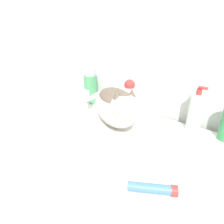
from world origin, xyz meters
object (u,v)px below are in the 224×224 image
object	(u,v)px
mouthwash_bottle	(91,87)
soap_pump_bottle	(195,112)
cream_tube	(153,188)
lotion_bottle_white	(129,97)
cat	(115,105)
faucet	(86,102)

from	to	relation	value
mouthwash_bottle	soap_pump_bottle	bearing A→B (deg)	0.00
soap_pump_bottle	cream_tube	distance (m)	0.45
soap_pump_bottle	lotion_bottle_white	xyz separation A→B (m)	(-0.34, 0.00, 0.00)
cat	soap_pump_bottle	xyz separation A→B (m)	(0.27, 0.23, -0.05)
mouthwash_bottle	cream_tube	size ratio (longest dim) A/B	1.44
faucet	mouthwash_bottle	bearing A→B (deg)	139.07
lotion_bottle_white	soap_pump_bottle	bearing A→B (deg)	0.00
cat	mouthwash_bottle	xyz separation A→B (m)	(-0.34, 0.23, -0.04)
lotion_bottle_white	cream_tube	bearing A→B (deg)	-51.71
faucet	mouthwash_bottle	world-z (taller)	mouthwash_bottle
cat	mouthwash_bottle	size ratio (longest dim) A/B	1.69
mouthwash_bottle	cream_tube	world-z (taller)	mouthwash_bottle
soap_pump_bottle	lotion_bottle_white	world-z (taller)	soap_pump_bottle
cat	soap_pump_bottle	distance (m)	0.36
cream_tube	cat	bearing A→B (deg)	142.86
cat	soap_pump_bottle	world-z (taller)	cat
soap_pump_bottle	cream_tube	world-z (taller)	soap_pump_bottle
faucet	soap_pump_bottle	size ratio (longest dim) A/B	0.79
soap_pump_bottle	cat	bearing A→B (deg)	-139.65
mouthwash_bottle	lotion_bottle_white	world-z (taller)	mouthwash_bottle
lotion_bottle_white	cream_tube	size ratio (longest dim) A/B	1.32
faucet	cream_tube	size ratio (longest dim) A/B	1.18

